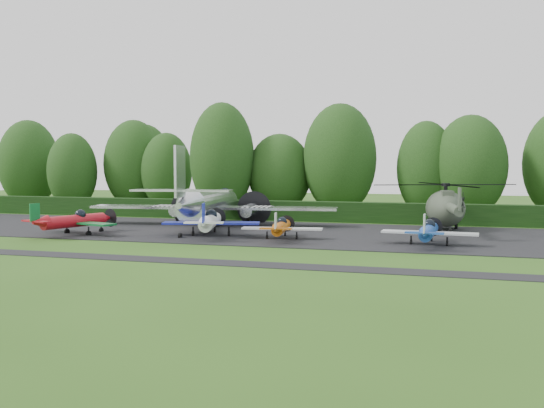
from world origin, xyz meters
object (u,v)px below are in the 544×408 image
(light_plane_orange, at_px, (281,227))
(light_plane_blue, at_px, (429,231))
(transport_plane, at_px, (208,204))
(helicopter, at_px, (445,205))
(light_plane_red, at_px, (74,221))
(light_plane_white, at_px, (211,221))

(light_plane_orange, distance_m, light_plane_blue, 10.87)
(transport_plane, relative_size, light_plane_orange, 3.59)
(helicopter, bearing_deg, light_plane_blue, -87.75)
(light_plane_red, xyz_separation_m, helicopter, (28.82, 12.27, 1.03))
(light_plane_orange, relative_size, helicopter, 0.44)
(light_plane_red, bearing_deg, helicopter, 5.40)
(light_plane_blue, xyz_separation_m, helicopter, (1.00, 10.91, 1.14))
(light_plane_orange, bearing_deg, light_plane_red, -166.15)
(light_plane_blue, distance_m, helicopter, 11.01)
(light_plane_orange, bearing_deg, light_plane_blue, 5.85)
(light_plane_white, bearing_deg, transport_plane, 128.74)
(light_plane_white, distance_m, helicopter, 20.52)
(transport_plane, height_order, light_plane_white, transport_plane)
(transport_plane, xyz_separation_m, helicopter, (20.87, 3.25, 0.12))
(transport_plane, height_order, light_plane_orange, transport_plane)
(light_plane_orange, height_order, light_plane_blue, light_plane_blue)
(transport_plane, distance_m, helicopter, 21.12)
(transport_plane, bearing_deg, light_plane_red, -123.96)
(light_plane_orange, xyz_separation_m, helicopter, (11.87, 10.52, 1.22))
(transport_plane, height_order, light_plane_red, transport_plane)
(light_plane_red, distance_m, light_plane_blue, 27.84)
(light_plane_red, xyz_separation_m, light_plane_orange, (16.95, 1.76, -0.19))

